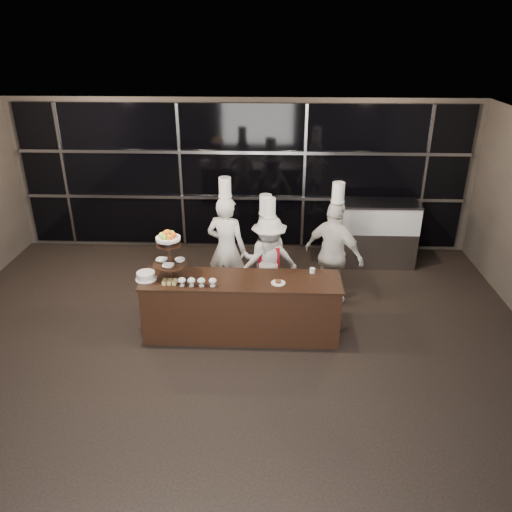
{
  "coord_description": "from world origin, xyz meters",
  "views": [
    {
      "loc": [
        0.63,
        -4.51,
        4.2
      ],
      "look_at": [
        0.38,
        2.06,
        1.15
      ],
      "focal_mm": 35.0,
      "sensor_mm": 36.0,
      "label": 1
    }
  ],
  "objects_px": {
    "layer_cake": "(146,276)",
    "chef_a": "(227,248)",
    "chef_c": "(269,260)",
    "display_case": "(377,230)",
    "chef_d": "(334,254)",
    "display_stand": "(169,251)",
    "buffet_counter": "(242,307)",
    "chef_b": "(265,257)"
  },
  "relations": [
    {
      "from": "display_stand",
      "to": "chef_d",
      "type": "relative_size",
      "value": 0.36
    },
    {
      "from": "buffet_counter",
      "to": "chef_d",
      "type": "distance_m",
      "value": 1.76
    },
    {
      "from": "chef_a",
      "to": "chef_d",
      "type": "xyz_separation_m",
      "value": [
        1.72,
        -0.13,
        -0.02
      ]
    },
    {
      "from": "layer_cake",
      "to": "chef_d",
      "type": "xyz_separation_m",
      "value": [
        2.76,
        1.01,
        -0.07
      ]
    },
    {
      "from": "chef_c",
      "to": "display_case",
      "type": "bearing_deg",
      "value": 37.79
    },
    {
      "from": "chef_b",
      "to": "chef_c",
      "type": "xyz_separation_m",
      "value": [
        0.06,
        -0.06,
        -0.02
      ]
    },
    {
      "from": "chef_a",
      "to": "chef_d",
      "type": "bearing_deg",
      "value": -4.25
    },
    {
      "from": "display_stand",
      "to": "display_case",
      "type": "distance_m",
      "value": 4.3
    },
    {
      "from": "display_stand",
      "to": "buffet_counter",
      "type": "bearing_deg",
      "value": 0.01
    },
    {
      "from": "layer_cake",
      "to": "chef_c",
      "type": "relative_size",
      "value": 0.17
    },
    {
      "from": "display_case",
      "to": "chef_a",
      "type": "height_order",
      "value": "chef_a"
    },
    {
      "from": "chef_c",
      "to": "buffet_counter",
      "type": "bearing_deg",
      "value": -111.41
    },
    {
      "from": "buffet_counter",
      "to": "chef_b",
      "type": "relative_size",
      "value": 1.54
    },
    {
      "from": "layer_cake",
      "to": "chef_a",
      "type": "distance_m",
      "value": 1.54
    },
    {
      "from": "layer_cake",
      "to": "chef_d",
      "type": "height_order",
      "value": "chef_d"
    },
    {
      "from": "layer_cake",
      "to": "buffet_counter",
      "type": "bearing_deg",
      "value": 2.12
    },
    {
      "from": "display_stand",
      "to": "chef_c",
      "type": "distance_m",
      "value": 1.78
    },
    {
      "from": "buffet_counter",
      "to": "chef_b",
      "type": "bearing_deg",
      "value": 72.79
    },
    {
      "from": "chef_c",
      "to": "chef_d",
      "type": "xyz_separation_m",
      "value": [
        1.03,
        -0.01,
        0.13
      ]
    },
    {
      "from": "buffet_counter",
      "to": "chef_d",
      "type": "xyz_separation_m",
      "value": [
        1.41,
        0.96,
        0.44
      ]
    },
    {
      "from": "layer_cake",
      "to": "chef_b",
      "type": "relative_size",
      "value": 0.16
    },
    {
      "from": "buffet_counter",
      "to": "layer_cake",
      "type": "distance_m",
      "value": 1.44
    },
    {
      "from": "layer_cake",
      "to": "chef_c",
      "type": "bearing_deg",
      "value": 30.56
    },
    {
      "from": "buffet_counter",
      "to": "chef_c",
      "type": "height_order",
      "value": "chef_c"
    },
    {
      "from": "chef_a",
      "to": "chef_c",
      "type": "relative_size",
      "value": 1.16
    },
    {
      "from": "display_stand",
      "to": "display_case",
      "type": "relative_size",
      "value": 0.52
    },
    {
      "from": "display_stand",
      "to": "chef_d",
      "type": "distance_m",
      "value": 2.63
    },
    {
      "from": "display_case",
      "to": "buffet_counter",
      "type": "bearing_deg",
      "value": -133.43
    },
    {
      "from": "display_stand",
      "to": "chef_b",
      "type": "height_order",
      "value": "chef_b"
    },
    {
      "from": "layer_cake",
      "to": "chef_b",
      "type": "height_order",
      "value": "chef_b"
    },
    {
      "from": "display_case",
      "to": "chef_d",
      "type": "bearing_deg",
      "value": -122.21
    },
    {
      "from": "layer_cake",
      "to": "display_case",
      "type": "distance_m",
      "value": 4.57
    },
    {
      "from": "display_case",
      "to": "chef_b",
      "type": "height_order",
      "value": "chef_b"
    },
    {
      "from": "chef_a",
      "to": "chef_b",
      "type": "bearing_deg",
      "value": -5.26
    },
    {
      "from": "chef_a",
      "to": "chef_c",
      "type": "xyz_separation_m",
      "value": [
        0.69,
        -0.12,
        -0.15
      ]
    },
    {
      "from": "chef_b",
      "to": "chef_c",
      "type": "distance_m",
      "value": 0.09
    },
    {
      "from": "layer_cake",
      "to": "chef_c",
      "type": "distance_m",
      "value": 2.02
    },
    {
      "from": "display_case",
      "to": "chef_d",
      "type": "height_order",
      "value": "chef_d"
    },
    {
      "from": "buffet_counter",
      "to": "display_case",
      "type": "distance_m",
      "value": 3.5
    },
    {
      "from": "display_case",
      "to": "chef_c",
      "type": "distance_m",
      "value": 2.56
    },
    {
      "from": "display_stand",
      "to": "display_case",
      "type": "height_order",
      "value": "display_stand"
    },
    {
      "from": "buffet_counter",
      "to": "display_case",
      "type": "bearing_deg",
      "value": 46.57
    }
  ]
}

